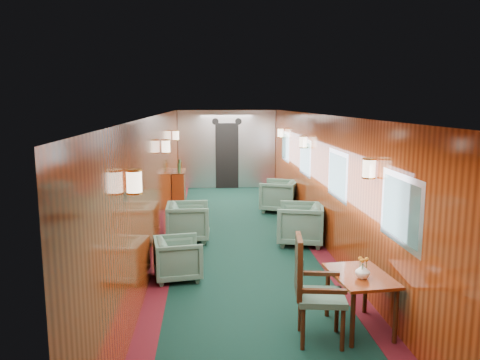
{
  "coord_description": "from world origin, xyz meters",
  "views": [
    {
      "loc": [
        -0.65,
        -8.39,
        2.62
      ],
      "look_at": [
        0.0,
        0.42,
        1.15
      ],
      "focal_mm": 35.0,
      "sensor_mm": 36.0,
      "label": 1
    }
  ],
  "objects_px": {
    "side_chair": "(311,285)",
    "armchair_right_far": "(279,196)",
    "armchair_left_far": "(188,222)",
    "credenza": "(179,188)",
    "armchair_left_near": "(178,258)",
    "dining_table": "(360,283)",
    "armchair_right_near": "(300,224)"
  },
  "relations": [
    {
      "from": "armchair_left_far",
      "to": "armchair_right_far",
      "type": "xyz_separation_m",
      "value": [
        2.11,
        2.29,
        0.02
      ]
    },
    {
      "from": "armchair_right_far",
      "to": "side_chair",
      "type": "bearing_deg",
      "value": 15.41
    },
    {
      "from": "dining_table",
      "to": "armchair_right_near",
      "type": "xyz_separation_m",
      "value": [
        -0.02,
        3.34,
        -0.18
      ]
    },
    {
      "from": "armchair_left_far",
      "to": "armchair_right_near",
      "type": "bearing_deg",
      "value": -101.2
    },
    {
      "from": "dining_table",
      "to": "armchair_right_far",
      "type": "bearing_deg",
      "value": 84.39
    },
    {
      "from": "credenza",
      "to": "armchair_left_far",
      "type": "relative_size",
      "value": 1.46
    },
    {
      "from": "dining_table",
      "to": "armchair_right_far",
      "type": "xyz_separation_m",
      "value": [
        -0.0,
        6.0,
        -0.18
      ]
    },
    {
      "from": "armchair_left_far",
      "to": "armchair_right_near",
      "type": "distance_m",
      "value": 2.12
    },
    {
      "from": "side_chair",
      "to": "credenza",
      "type": "relative_size",
      "value": 1.01
    },
    {
      "from": "armchair_right_far",
      "to": "dining_table",
      "type": "bearing_deg",
      "value": 21.19
    },
    {
      "from": "credenza",
      "to": "armchair_right_near",
      "type": "xyz_separation_m",
      "value": [
        2.43,
        -3.5,
        -0.08
      ]
    },
    {
      "from": "side_chair",
      "to": "armchair_right_near",
      "type": "xyz_separation_m",
      "value": [
        0.61,
        3.56,
        -0.26
      ]
    },
    {
      "from": "armchair_left_near",
      "to": "armchair_right_near",
      "type": "distance_m",
      "value": 2.69
    },
    {
      "from": "credenza",
      "to": "armchair_left_near",
      "type": "bearing_deg",
      "value": -87.09
    },
    {
      "from": "armchair_left_near",
      "to": "armchair_left_far",
      "type": "distance_m",
      "value": 1.96
    },
    {
      "from": "armchair_left_near",
      "to": "armchair_right_far",
      "type": "relative_size",
      "value": 0.82
    },
    {
      "from": "credenza",
      "to": "armchair_left_near",
      "type": "height_order",
      "value": "credenza"
    },
    {
      "from": "credenza",
      "to": "armchair_right_near",
      "type": "relative_size",
      "value": 1.4
    },
    {
      "from": "credenza",
      "to": "armchair_left_near",
      "type": "distance_m",
      "value": 5.1
    },
    {
      "from": "side_chair",
      "to": "armchair_left_far",
      "type": "xyz_separation_m",
      "value": [
        -1.48,
        3.93,
        -0.28
      ]
    },
    {
      "from": "side_chair",
      "to": "armchair_left_far",
      "type": "relative_size",
      "value": 1.48
    },
    {
      "from": "dining_table",
      "to": "armchair_left_far",
      "type": "relative_size",
      "value": 1.17
    },
    {
      "from": "dining_table",
      "to": "credenza",
      "type": "bearing_deg",
      "value": 104.1
    },
    {
      "from": "armchair_right_near",
      "to": "armchair_right_far",
      "type": "xyz_separation_m",
      "value": [
        0.02,
        2.66,
        -0.0
      ]
    },
    {
      "from": "credenza",
      "to": "armchair_right_far",
      "type": "height_order",
      "value": "credenza"
    },
    {
      "from": "armchair_right_near",
      "to": "armchair_right_far",
      "type": "height_order",
      "value": "armchair_right_near"
    },
    {
      "from": "armchair_right_far",
      "to": "armchair_left_far",
      "type": "bearing_deg",
      "value": -21.48
    },
    {
      "from": "dining_table",
      "to": "credenza",
      "type": "xyz_separation_m",
      "value": [
        -2.45,
        6.84,
        -0.1
      ]
    },
    {
      "from": "side_chair",
      "to": "armchair_right_far",
      "type": "relative_size",
      "value": 1.42
    },
    {
      "from": "credenza",
      "to": "armchair_left_far",
      "type": "height_order",
      "value": "credenza"
    },
    {
      "from": "dining_table",
      "to": "armchair_right_near",
      "type": "distance_m",
      "value": 3.35
    },
    {
      "from": "armchair_left_near",
      "to": "armchair_right_far",
      "type": "height_order",
      "value": "armchair_right_far"
    }
  ]
}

